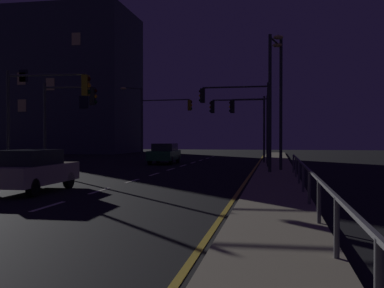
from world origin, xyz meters
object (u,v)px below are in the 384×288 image
object	(u,v)px
car_oncoming	(164,153)
traffic_light_mid_right	(68,110)
car	(31,170)
street_lamp_far_end	(271,90)
traffic_light_mid_left	(239,116)
street_lamp_corner	(280,91)
building_distant	(68,83)
traffic_light_near_right	(237,107)
street_lamp_mid_block	(138,115)
traffic_light_far_left	(44,102)
traffic_light_near_left	(163,115)
traffic_light_far_center	(250,116)

from	to	relation	value
car_oncoming	traffic_light_mid_right	xyz separation A→B (m)	(-2.80, -10.88, 2.70)
car	traffic_light_mid_right	xyz separation A→B (m)	(-2.32, 7.92, 2.70)
street_lamp_far_end	traffic_light_mid_left	bearing A→B (deg)	104.75
street_lamp_corner	building_distant	xyz separation A→B (m)	(-27.91, 30.93, 4.63)
car_oncoming	traffic_light_mid_left	distance (m)	6.44
traffic_light_near_right	street_lamp_mid_block	distance (m)	16.42
car_oncoming	traffic_light_far_left	distance (m)	14.98
car_oncoming	building_distant	bearing A→B (deg)	129.24
traffic_light_far_left	street_lamp_far_end	bearing A→B (deg)	28.88
traffic_light_far_left	traffic_light_near_right	bearing A→B (deg)	50.93
car_oncoming	street_lamp_corner	xyz separation A→B (m)	(8.73, -7.44, 3.89)
street_lamp_corner	street_lamp_mid_block	distance (m)	20.53
building_distant	street_lamp_mid_block	bearing A→B (deg)	-46.48
traffic_light_near_left	traffic_light_mid_left	bearing A→B (deg)	-38.10
traffic_light_near_right	building_distant	size ratio (longest dim) A/B	0.29
car	traffic_light_near_left	world-z (taller)	traffic_light_near_left
traffic_light_far_left	traffic_light_mid_left	bearing A→B (deg)	62.60
car_oncoming	traffic_light_mid_left	bearing A→B (deg)	8.17
traffic_light_far_left	street_lamp_far_end	size ratio (longest dim) A/B	0.69
traffic_light_far_left	traffic_light_mid_right	distance (m)	3.69
street_lamp_corner	car_oncoming	bearing A→B (deg)	139.56
building_distant	street_lamp_far_end	bearing A→B (deg)	-49.64
building_distant	traffic_light_far_center	bearing A→B (deg)	-42.81
street_lamp_corner	traffic_light_far_center	bearing A→B (deg)	106.72
traffic_light_near_left	street_lamp_corner	bearing A→B (deg)	-53.38
traffic_light_far_center	building_distant	size ratio (longest dim) A/B	0.27
car	street_lamp_far_end	size ratio (longest dim) A/B	0.59
traffic_light_mid_right	traffic_light_far_center	bearing A→B (deg)	48.05
traffic_light_mid_left	street_lamp_far_end	distance (m)	9.94
traffic_light_far_center	traffic_light_near_left	size ratio (longest dim) A/B	0.87
car	traffic_light_far_center	xyz separation A→B (m)	(7.10, 18.40, 2.77)
car	street_lamp_mid_block	bearing A→B (deg)	98.72
traffic_light_far_left	traffic_light_mid_right	world-z (taller)	traffic_light_far_left
street_lamp_corner	traffic_light_mid_left	bearing A→B (deg)	110.13
car	car_oncoming	xyz separation A→B (m)	(0.49, 18.81, 0.00)
car	traffic_light_far_center	distance (m)	19.92
building_distant	street_lamp_corner	bearing A→B (deg)	-47.93
street_lamp_corner	traffic_light_mid_right	bearing A→B (deg)	-163.36
traffic_light_far_center	traffic_light_near_right	distance (m)	4.04
car	traffic_light_mid_left	world-z (taller)	traffic_light_mid_left
street_lamp_mid_block	traffic_light_far_center	bearing A→B (deg)	-37.30
traffic_light_near_left	building_distant	world-z (taller)	building_distant
car_oncoming	traffic_light_near_right	bearing A→B (deg)	-36.13
traffic_light_far_left	traffic_light_near_left	world-z (taller)	traffic_light_near_left
car_oncoming	traffic_light_mid_right	bearing A→B (deg)	-104.45
building_distant	traffic_light_near_right	bearing A→B (deg)	-47.90
traffic_light_far_left	traffic_light_near_right	world-z (taller)	traffic_light_near_right
traffic_light_mid_left	traffic_light_far_left	bearing A→B (deg)	-117.40
car	street_lamp_corner	bearing A→B (deg)	50.98
car	street_lamp_mid_block	distance (m)	27.49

